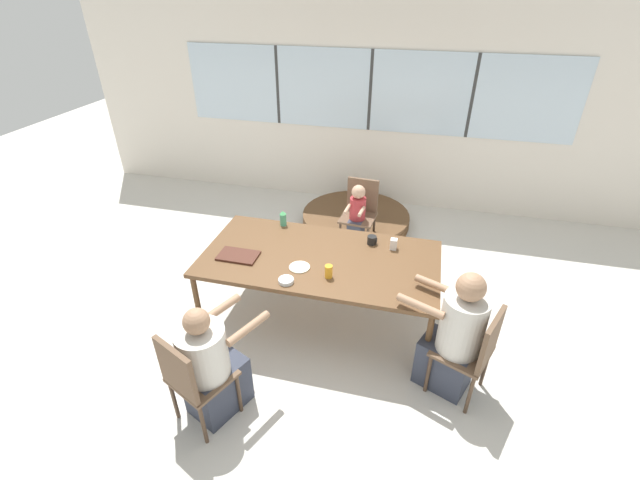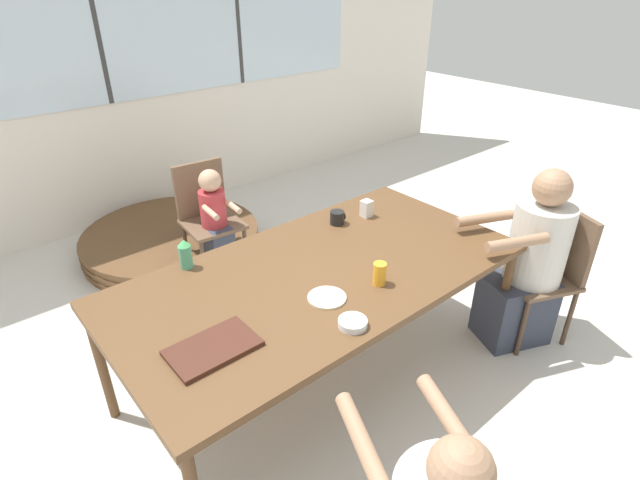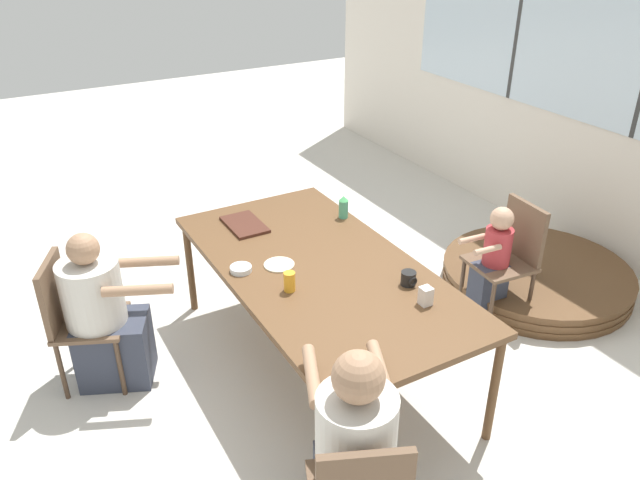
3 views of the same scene
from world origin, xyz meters
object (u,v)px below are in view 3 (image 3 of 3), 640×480
at_px(chair_for_toddler, 512,250).
at_px(sippy_cup, 343,207).
at_px(person_woman_green_shirt, 353,466).
at_px(bowl_white_shallow, 241,269).
at_px(juice_glass, 289,282).
at_px(milk_carton_small, 426,296).
at_px(person_man_blue_shirt, 105,319).
at_px(person_toddler, 492,267).
at_px(coffee_mug, 409,278).
at_px(chair_for_man_blue_shirt, 73,312).
at_px(folded_table_stack, 536,277).

height_order(chair_for_toddler, sippy_cup, sippy_cup).
distance_m(person_woman_green_shirt, bowl_white_shallow, 1.41).
height_order(sippy_cup, juice_glass, sippy_cup).
bearing_deg(person_woman_green_shirt, milk_carton_small, 58.49).
bearing_deg(sippy_cup, juice_glass, -49.03).
bearing_deg(juice_glass, milk_carton_small, 49.91).
xyz_separation_m(chair_for_toddler, sippy_cup, (-0.64, -1.00, 0.31)).
xyz_separation_m(person_man_blue_shirt, bowl_white_shallow, (0.35, 0.76, 0.31)).
height_order(person_woman_green_shirt, sippy_cup, person_woman_green_shirt).
bearing_deg(milk_carton_small, person_toddler, 116.60).
relative_size(coffee_mug, sippy_cup, 0.57).
xyz_separation_m(chair_for_man_blue_shirt, sippy_cup, (0.10, 1.82, 0.31)).
relative_size(coffee_mug, bowl_white_shallow, 0.72).
xyz_separation_m(milk_carton_small, bowl_white_shallow, (-0.81, -0.73, -0.04)).
xyz_separation_m(person_man_blue_shirt, coffee_mug, (0.95, 1.53, 0.33)).
distance_m(person_woman_green_shirt, sippy_cup, 2.00).
distance_m(chair_for_toddler, person_man_blue_shirt, 2.75).
bearing_deg(folded_table_stack, juice_glass, -86.51).
relative_size(person_toddler, sippy_cup, 5.34).
distance_m(chair_for_toddler, milk_carton_small, 1.31).
height_order(person_toddler, sippy_cup, sippy_cup).
distance_m(chair_for_man_blue_shirt, chair_for_toddler, 2.92).
bearing_deg(chair_for_toddler, juice_glass, 95.55).
xyz_separation_m(person_woman_green_shirt, milk_carton_small, (-0.58, 0.81, 0.28)).
distance_m(chair_for_toddler, coffee_mug, 1.20).
distance_m(coffee_mug, sippy_cup, 0.94).
xyz_separation_m(person_toddler, sippy_cup, (-0.62, -0.85, 0.41)).
height_order(coffee_mug, sippy_cup, sippy_cup).
relative_size(person_man_blue_shirt, milk_carton_small, 9.76).
xyz_separation_m(person_toddler, juice_glass, (0.03, -1.60, 0.39)).
xyz_separation_m(coffee_mug, milk_carton_small, (0.21, -0.04, 0.01)).
bearing_deg(folded_table_stack, chair_for_toddler, -75.21).
height_order(chair_for_man_blue_shirt, folded_table_stack, chair_for_man_blue_shirt).
xyz_separation_m(chair_for_toddler, bowl_white_shallow, (-0.31, -1.91, 0.25)).
bearing_deg(person_woman_green_shirt, coffee_mug, 65.65).
height_order(chair_for_toddler, person_toddler, person_toddler).
distance_m(person_man_blue_shirt, person_toddler, 2.60).
xyz_separation_m(milk_carton_small, folded_table_stack, (-0.62, 1.64, -0.70)).
xyz_separation_m(chair_for_man_blue_shirt, chair_for_toddler, (0.73, 2.83, 0.00)).
height_order(chair_for_man_blue_shirt, coffee_mug, chair_for_man_blue_shirt).
bearing_deg(juice_glass, person_toddler, 90.98).
distance_m(person_toddler, folded_table_stack, 0.70).
xyz_separation_m(chair_for_toddler, coffee_mug, (0.29, -1.14, 0.27)).
bearing_deg(bowl_white_shallow, sippy_cup, 109.69).
bearing_deg(person_man_blue_shirt, milk_carton_small, 76.07).
bearing_deg(milk_carton_small, chair_for_toddler, 112.92).
bearing_deg(chair_for_man_blue_shirt, folded_table_stack, 103.40).
relative_size(chair_for_toddler, sippy_cup, 5.28).
xyz_separation_m(sippy_cup, bowl_white_shallow, (0.32, -0.91, -0.07)).
relative_size(person_toddler, coffee_mug, 9.33).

